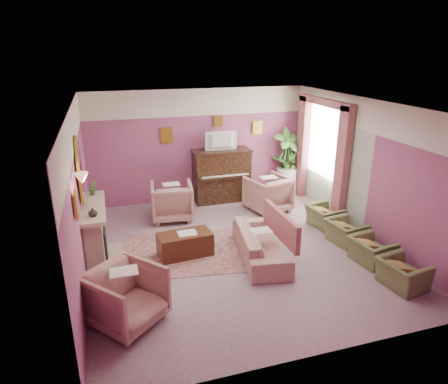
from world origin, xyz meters
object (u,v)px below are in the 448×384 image
object	(u,v)px
coffee_table	(185,244)
olive_chair_a	(403,270)
floral_armchair_front	(126,294)
side_table	(286,181)
olive_chair_c	(346,229)
piano	(221,176)
floral_armchair_left	(172,199)
floral_armchair_right	(268,192)
olive_chair_d	(325,213)
olive_chair_b	(371,247)
television	(222,140)
sofa	(260,238)

from	to	relation	value
coffee_table	olive_chair_a	distance (m)	3.81
floral_armchair_front	olive_chair_a	bearing A→B (deg)	-4.86
side_table	olive_chair_c	bearing A→B (deg)	-91.89
piano	side_table	world-z (taller)	piano
floral_armchair_left	olive_chair_a	xyz separation A→B (m)	(3.12, -3.87, -0.16)
coffee_table	floral_armchair_right	bearing A→B (deg)	34.24
coffee_table	side_table	bearing A→B (deg)	37.84
coffee_table	olive_chair_d	world-z (taller)	olive_chair_d
floral_armchair_left	piano	bearing A→B (deg)	29.61
coffee_table	olive_chair_b	distance (m)	3.43
floral_armchair_left	olive_chair_a	size ratio (longest dim) A/B	1.30
piano	television	distance (m)	0.95
floral_armchair_left	floral_armchair_right	world-z (taller)	same
floral_armchair_right	olive_chair_c	world-z (taller)	floral_armchair_right
olive_chair_a	olive_chair_d	xyz separation A→B (m)	(0.00, 2.46, 0.00)
sofa	olive_chair_b	distance (m)	2.02
television	floral_armchair_front	world-z (taller)	television
piano	olive_chair_a	xyz separation A→B (m)	(1.70, -4.68, -0.34)
floral_armchair_right	olive_chair_a	bearing A→B (deg)	-77.39
olive_chair_d	side_table	bearing A→B (deg)	87.40
television	coffee_table	size ratio (longest dim) A/B	0.80
floral_armchair_right	side_table	world-z (taller)	floral_armchair_right
floral_armchair_left	floral_armchair_right	size ratio (longest dim) A/B	1.00
side_table	olive_chair_b	bearing A→B (deg)	-91.48
piano	coffee_table	size ratio (longest dim) A/B	1.40
floral_armchair_left	olive_chair_b	xyz separation A→B (m)	(3.12, -3.05, -0.16)
television	floral_armchair_right	world-z (taller)	television
floral_armchair_left	olive_chair_b	distance (m)	4.36
piano	coffee_table	distance (m)	3.02
side_table	olive_chair_d	bearing A→B (deg)	-92.60
olive_chair_c	side_table	world-z (taller)	side_table
floral_armchair_right	olive_chair_d	size ratio (longest dim) A/B	1.30
olive_chair_a	side_table	size ratio (longest dim) A/B	1.04
olive_chair_d	floral_armchair_front	bearing A→B (deg)	-154.51
piano	olive_chair_b	size ratio (longest dim) A/B	1.93
floral_armchair_front	television	bearing A→B (deg)	57.79
coffee_table	piano	bearing A→B (deg)	60.09
floral_armchair_right	side_table	size ratio (longest dim) A/B	1.35
olive_chair_a	side_table	world-z (taller)	side_table
olive_chair_a	television	bearing A→B (deg)	110.15
floral_armchair_front	olive_chair_b	distance (m)	4.40
floral_armchair_left	olive_chair_c	size ratio (longest dim) A/B	1.30
coffee_table	olive_chair_a	size ratio (longest dim) A/B	1.38
floral_armchair_front	olive_chair_c	distance (m)	4.56
piano	olive_chair_a	world-z (taller)	piano
television	olive_chair_c	size ratio (longest dim) A/B	1.10
sofa	floral_armchair_front	xyz separation A→B (m)	(-2.52, -1.23, 0.09)
olive_chair_a	side_table	xyz separation A→B (m)	(0.10, 4.64, 0.04)
olive_chair_d	olive_chair_a	bearing A→B (deg)	-90.00
television	floral_armchair_front	distance (m)	5.15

